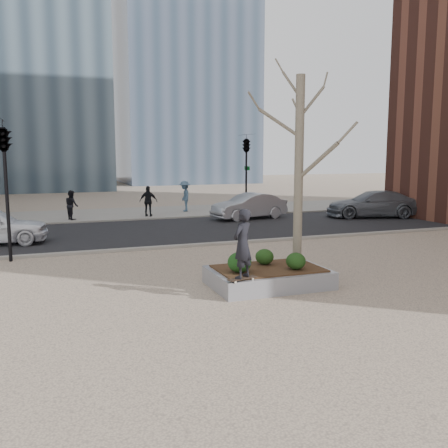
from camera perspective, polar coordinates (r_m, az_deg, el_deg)
name	(u,v)px	position (r m, az deg, el deg)	size (l,w,h in m)	color
ground	(233,289)	(12.86, 1.01, -7.49)	(120.00, 120.00, 0.00)	#BEA78C
street	(151,232)	(22.28, -8.37, -0.87)	(60.00, 8.00, 0.02)	black
far_sidewalk	(125,214)	(29.10, -11.24, 1.17)	(60.00, 6.00, 0.02)	gray
planter	(268,278)	(13.19, 5.08, -6.11)	(3.00, 2.00, 0.45)	gray
planter_mulch	(268,268)	(13.13, 5.10, -5.08)	(2.70, 1.70, 0.04)	#382314
sycamore_tree	(299,140)	(13.51, 8.61, 9.43)	(2.80, 2.80, 6.60)	gray
shrub_left	(240,262)	(12.53, 1.79, -4.40)	(0.60, 0.60, 0.51)	#113611
shrub_middle	(265,257)	(13.45, 4.65, -3.75)	(0.49, 0.49, 0.42)	#173711
shrub_right	(296,261)	(12.98, 8.21, -4.21)	(0.51, 0.51, 0.43)	black
skateboard	(242,279)	(11.91, 2.11, -6.34)	(0.78, 0.20, 0.07)	black
skateboarder	(243,244)	(11.73, 2.13, -2.27)	(0.60, 0.39, 1.64)	black
car_silver	(249,206)	(26.27, 2.89, 2.06)	(1.41, 4.04, 1.33)	#A8A9B0
car_third	(373,204)	(28.04, 16.61, 2.20)	(1.99, 4.88, 1.42)	slate
pedestrian_a	(72,205)	(27.01, -17.02, 2.09)	(0.74, 0.58, 1.53)	black
pedestrian_b	(185,196)	(29.58, -4.51, 3.19)	(1.17, 0.67, 1.81)	#425E77
pedestrian_c	(148,201)	(27.48, -8.63, 2.60)	(0.97, 0.40, 1.66)	black
traffic_light_near	(7,192)	(17.21, -23.59, 3.41)	(0.60, 2.48, 4.50)	black
traffic_light_far	(246,174)	(28.39, 2.56, 5.68)	(0.60, 2.48, 4.50)	black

